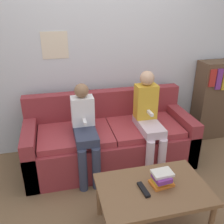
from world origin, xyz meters
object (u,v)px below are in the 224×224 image
object	(u,v)px
couch	(109,140)
person_left	(85,129)
tv_remote	(144,189)
person_right	(149,118)
bookshelf	(214,100)
coffee_table	(153,192)

from	to	relation	value
couch	person_left	distance (m)	0.47
couch	person_left	size ratio (longest dim) A/B	1.86
tv_remote	person_left	bearing A→B (deg)	105.20
person_right	bookshelf	size ratio (longest dim) A/B	1.03
coffee_table	person_left	bearing A→B (deg)	116.34
person_right	coffee_table	bearing A→B (deg)	-108.20
couch	bookshelf	size ratio (longest dim) A/B	1.77
person_left	bookshelf	world-z (taller)	bookshelf
person_left	bookshelf	size ratio (longest dim) A/B	0.95
person_right	bookshelf	distance (m)	1.25
person_right	couch	bearing A→B (deg)	155.95
couch	bookshelf	distance (m)	1.62
couch	person_right	size ratio (longest dim) A/B	1.72
person_left	person_right	xyz separation A→B (m)	(0.72, 0.01, 0.04)
person_right	bookshelf	bearing A→B (deg)	22.27
person_right	bookshelf	xyz separation A→B (m)	(1.16, 0.47, -0.08)
tv_remote	person_right	bearing A→B (deg)	61.12
couch	coffee_table	world-z (taller)	couch
person_left	bookshelf	bearing A→B (deg)	14.55
coffee_table	tv_remote	distance (m)	0.11
couch	person_right	bearing A→B (deg)	-24.05
tv_remote	bookshelf	world-z (taller)	bookshelf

